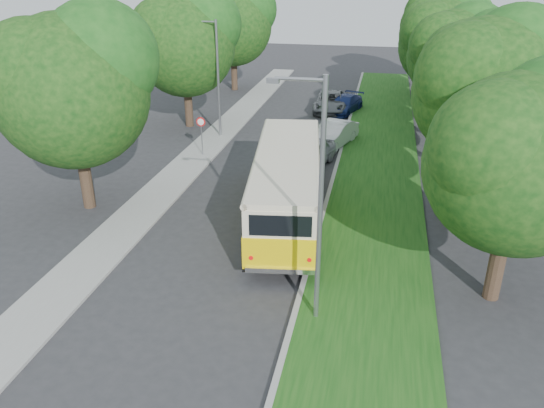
% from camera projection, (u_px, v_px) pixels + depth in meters
% --- Properties ---
extents(ground, '(120.00, 120.00, 0.00)m').
position_uv_depth(ground, '(214.00, 266.00, 20.55)').
color(ground, '#2D2D30').
rests_on(ground, ground).
extents(curb, '(0.20, 70.00, 0.15)m').
position_uv_depth(curb, '(322.00, 217.00, 24.29)').
color(curb, gray).
rests_on(curb, ground).
extents(grass_verge, '(4.50, 70.00, 0.13)m').
position_uv_depth(grass_verge, '(374.00, 222.00, 23.86)').
color(grass_verge, '#164813').
rests_on(grass_verge, ground).
extents(sidewalk, '(2.20, 70.00, 0.12)m').
position_uv_depth(sidewalk, '(151.00, 202.00, 25.86)').
color(sidewalk, gray).
rests_on(sidewalk, ground).
extents(treeline, '(24.27, 41.91, 9.46)m').
position_uv_depth(treeline, '(344.00, 45.00, 33.48)').
color(treeline, '#332319').
rests_on(treeline, ground).
extents(lamppost_near, '(1.71, 0.16, 8.00)m').
position_uv_depth(lamppost_near, '(318.00, 198.00, 15.71)').
color(lamppost_near, gray).
rests_on(lamppost_near, ground).
extents(lamppost_far, '(1.71, 0.16, 7.50)m').
position_uv_depth(lamppost_far, '(216.00, 75.00, 33.93)').
color(lamppost_far, gray).
rests_on(lamppost_far, ground).
extents(warning_sign, '(0.56, 0.10, 2.50)m').
position_uv_depth(warning_sign, '(201.00, 129.00, 31.32)').
color(warning_sign, gray).
rests_on(warning_sign, ground).
extents(vintage_bus, '(4.34, 11.31, 3.27)m').
position_uv_depth(vintage_bus, '(287.00, 187.00, 23.51)').
color(vintage_bus, yellow).
rests_on(vintage_bus, ground).
extents(car_silver, '(3.06, 4.76, 1.51)m').
position_uv_depth(car_silver, '(309.00, 154.00, 30.19)').
color(car_silver, '#A7A7AC').
rests_on(car_silver, ground).
extents(car_white, '(3.01, 4.96, 1.54)m').
position_uv_depth(car_white, '(333.00, 134.00, 33.50)').
color(car_white, silver).
rests_on(car_white, ground).
extents(car_blue, '(3.06, 4.81, 1.30)m').
position_uv_depth(car_blue, '(344.00, 104.00, 41.02)').
color(car_blue, navy).
rests_on(car_blue, ground).
extents(car_grey, '(2.51, 5.35, 1.48)m').
position_uv_depth(car_grey, '(331.00, 102.00, 41.40)').
color(car_grey, slate).
rests_on(car_grey, ground).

